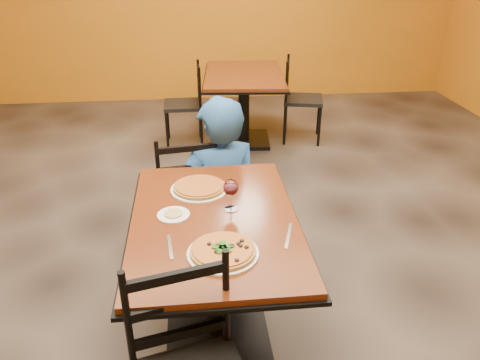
{
  "coord_description": "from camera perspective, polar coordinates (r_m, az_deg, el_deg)",
  "views": [
    {
      "loc": [
        -0.08,
        -2.47,
        1.94
      ],
      "look_at": [
        0.15,
        -0.3,
        0.85
      ],
      "focal_mm": 35.35,
      "sensor_mm": 36.0,
      "label": 1
    }
  ],
  "objects": [
    {
      "name": "floor",
      "position": [
        3.14,
        -3.31,
        -11.61
      ],
      "size": [
        7.0,
        8.0,
        0.01
      ],
      "primitive_type": "cube",
      "color": "black",
      "rests_on": "ground"
    },
    {
      "name": "table_main",
      "position": [
        2.41,
        -3.01,
        -8.55
      ],
      "size": [
        0.83,
        1.23,
        0.75
      ],
      "color": "#662C10",
      "rests_on": "floor"
    },
    {
      "name": "table_second",
      "position": [
        5.02,
        0.47,
        10.6
      ],
      "size": [
        0.92,
        1.28,
        0.75
      ],
      "rotation": [
        0.0,
        0.0,
        -0.08
      ],
      "color": "#662C10",
      "rests_on": "floor"
    },
    {
      "name": "chair_main_far",
      "position": [
        3.25,
        -6.67,
        -1.12
      ],
      "size": [
        0.45,
        0.45,
        0.88
      ],
      "primitive_type": null,
      "rotation": [
        0.0,
        0.0,
        3.29
      ],
      "color": "black",
      "rests_on": "floor"
    },
    {
      "name": "chair_second_left",
      "position": [
        5.03,
        -6.89,
        8.95
      ],
      "size": [
        0.39,
        0.39,
        0.86
      ],
      "primitive_type": null,
      "rotation": [
        0.0,
        0.0,
        -1.56
      ],
      "color": "black",
      "rests_on": "floor"
    },
    {
      "name": "chair_second_right",
      "position": [
        5.16,
        7.65,
        9.54
      ],
      "size": [
        0.48,
        0.48,
        0.89
      ],
      "primitive_type": null,
      "rotation": [
        0.0,
        0.0,
        1.34
      ],
      "color": "black",
      "rests_on": "floor"
    },
    {
      "name": "diner",
      "position": [
        3.1,
        -2.54,
        0.16
      ],
      "size": [
        0.64,
        0.49,
        1.12
      ],
      "primitive_type": "imported",
      "rotation": [
        0.0,
        0.0,
        3.35
      ],
      "color": "navy",
      "rests_on": "floor"
    },
    {
      "name": "plate_main",
      "position": [
        2.05,
        -2.07,
        -8.85
      ],
      "size": [
        0.31,
        0.31,
        0.01
      ],
      "primitive_type": "cylinder",
      "color": "white",
      "rests_on": "table_main"
    },
    {
      "name": "pizza_main",
      "position": [
        2.04,
        -2.08,
        -8.48
      ],
      "size": [
        0.28,
        0.28,
        0.02
      ],
      "primitive_type": "cylinder",
      "color": "maroon",
      "rests_on": "plate_main"
    },
    {
      "name": "plate_far",
      "position": [
        2.56,
        -4.94,
        -1.12
      ],
      "size": [
        0.31,
        0.31,
        0.01
      ],
      "primitive_type": "cylinder",
      "color": "white",
      "rests_on": "table_main"
    },
    {
      "name": "pizza_far",
      "position": [
        2.55,
        -4.95,
        -0.81
      ],
      "size": [
        0.28,
        0.28,
        0.02
      ],
      "primitive_type": "cylinder",
      "color": "#B27622",
      "rests_on": "plate_far"
    },
    {
      "name": "side_plate",
      "position": [
        2.34,
        -8.03,
        -4.21
      ],
      "size": [
        0.16,
        0.16,
        0.01
      ],
      "primitive_type": "cylinder",
      "color": "white",
      "rests_on": "table_main"
    },
    {
      "name": "dip",
      "position": [
        2.33,
        -8.04,
        -4.02
      ],
      "size": [
        0.09,
        0.09,
        0.01
      ],
      "primitive_type": "cylinder",
      "color": "tan",
      "rests_on": "side_plate"
    },
    {
      "name": "wine_glass",
      "position": [
        2.33,
        -1.1,
        -1.66
      ],
      "size": [
        0.08,
        0.08,
        0.18
      ],
      "primitive_type": null,
      "color": "white",
      "rests_on": "table_main"
    },
    {
      "name": "fork",
      "position": [
        2.12,
        -8.44,
        -7.97
      ],
      "size": [
        0.03,
        0.19,
        0.0
      ],
      "primitive_type": "cube",
      "rotation": [
        0.0,
        0.0,
        0.1
      ],
      "color": "silver",
      "rests_on": "table_main"
    },
    {
      "name": "knife",
      "position": [
        2.18,
        5.88,
        -6.69
      ],
      "size": [
        0.08,
        0.2,
        0.0
      ],
      "primitive_type": "cube",
      "rotation": [
        0.0,
        0.0,
        -0.3
      ],
      "color": "silver",
      "rests_on": "table_main"
    }
  ]
}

